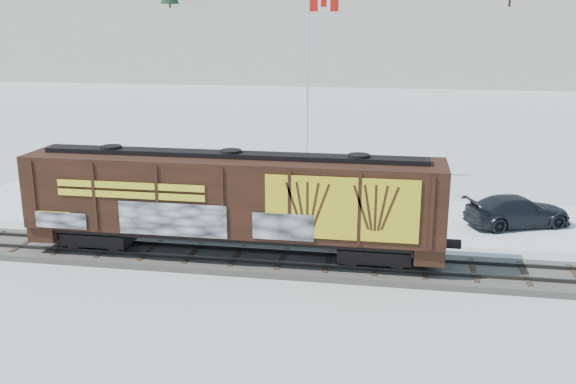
% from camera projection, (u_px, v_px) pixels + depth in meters
% --- Properties ---
extents(ground, '(500.00, 500.00, 0.00)m').
position_uv_depth(ground, '(282.00, 265.00, 27.68)').
color(ground, white).
rests_on(ground, ground).
extents(rail_track, '(50.00, 3.40, 0.43)m').
position_uv_depth(rail_track, '(282.00, 261.00, 27.64)').
color(rail_track, '#59544C').
rests_on(rail_track, ground).
extents(parking_strip, '(40.00, 8.00, 0.03)m').
position_uv_depth(parking_strip, '(307.00, 214.00, 34.81)').
color(parking_strip, white).
rests_on(parking_strip, ground).
extents(hillside, '(360.00, 110.00, 93.00)m').
position_uv_depth(hillside, '(384.00, 2.00, 156.94)').
color(hillside, white).
rests_on(hillside, ground).
extents(hopper_railcar, '(17.78, 3.06, 4.43)m').
position_uv_depth(hopper_railcar, '(232.00, 198.00, 27.28)').
color(hopper_railcar, black).
rests_on(hopper_railcar, rail_track).
extents(flagpole, '(2.30, 0.90, 11.90)m').
position_uv_depth(flagpole, '(309.00, 114.00, 40.61)').
color(flagpole, silver).
rests_on(flagpole, ground).
extents(car_silver, '(4.92, 3.36, 1.56)m').
position_uv_depth(car_silver, '(254.00, 204.00, 33.78)').
color(car_silver, silver).
rests_on(car_silver, parking_strip).
extents(car_white, '(4.49, 2.90, 1.40)m').
position_uv_depth(car_white, '(223.00, 197.00, 35.43)').
color(car_white, silver).
rests_on(car_white, parking_strip).
extents(car_dark, '(5.86, 4.07, 1.57)m').
position_uv_depth(car_dark, '(517.00, 211.00, 32.60)').
color(car_dark, black).
rests_on(car_dark, parking_strip).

